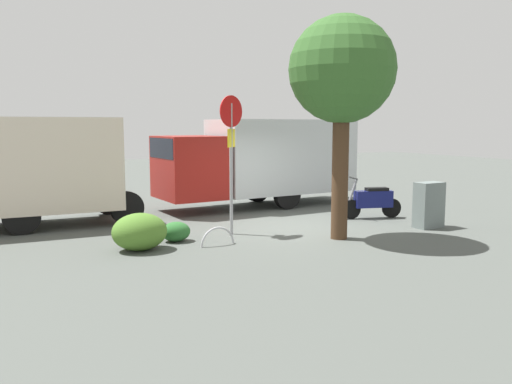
{
  "coord_description": "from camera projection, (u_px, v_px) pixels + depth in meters",
  "views": [
    {
      "loc": [
        7.01,
        11.88,
        2.67
      ],
      "look_at": [
        0.79,
        -0.29,
        0.94
      ],
      "focal_mm": 37.03,
      "sensor_mm": 36.0,
      "label": 1
    }
  ],
  "objects": [
    {
      "name": "utility_cabinet",
      "position": [
        429.0,
        205.0,
        13.81
      ],
      "size": [
        0.78,
        0.47,
        1.2
      ],
      "primitive_type": "cube",
      "rotation": [
        0.0,
        0.0,
        0.05
      ],
      "color": "slate",
      "rests_on": "ground"
    },
    {
      "name": "stop_sign",
      "position": [
        231.0,
        142.0,
        12.76
      ],
      "size": [
        0.71,
        0.33,
        3.39
      ],
      "color": "#9E9EA3",
      "rests_on": "ground"
    },
    {
      "name": "bike_rack_hoop",
      "position": [
        218.0,
        245.0,
        11.83
      ],
      "size": [
        0.85,
        0.12,
        0.85
      ],
      "primitive_type": "torus",
      "rotation": [
        1.57,
        0.0,
        0.09
      ],
      "color": "#B7B7BC",
      "rests_on": "ground"
    },
    {
      "name": "motorcycle",
      "position": [
        373.0,
        200.0,
        15.22
      ],
      "size": [
        1.77,
        0.74,
        1.2
      ],
      "rotation": [
        0.0,
        0.0,
        -0.28
      ],
      "color": "black",
      "rests_on": "ground"
    },
    {
      "name": "shrub_mid_verge",
      "position": [
        176.0,
        232.0,
        12.19
      ],
      "size": [
        0.68,
        0.55,
        0.46
      ],
      "primitive_type": "ellipsoid",
      "color": "#2B642C",
      "rests_on": "ground"
    },
    {
      "name": "shrub_near_sign",
      "position": [
        140.0,
        232.0,
        11.31
      ],
      "size": [
        1.19,
        0.97,
        0.81
      ],
      "primitive_type": "ellipsoid",
      "color": "#4C7929",
      "rests_on": "ground"
    },
    {
      "name": "box_truck_near",
      "position": [
        257.0,
        158.0,
        17.29
      ],
      "size": [
        8.54,
        2.66,
        2.86
      ],
      "rotation": [
        0.0,
        0.0,
        0.06
      ],
      "color": "black",
      "rests_on": "ground"
    },
    {
      "name": "ground_plane",
      "position": [
        287.0,
        227.0,
        13.99
      ],
      "size": [
        60.0,
        60.0,
        0.0
      ],
      "primitive_type": "plane",
      "color": "#4B4F4B"
    },
    {
      "name": "street_tree",
      "position": [
        342.0,
        73.0,
        12.05
      ],
      "size": [
        2.46,
        2.46,
        5.17
      ],
      "color": "#47301E",
      "rests_on": "ground"
    }
  ]
}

